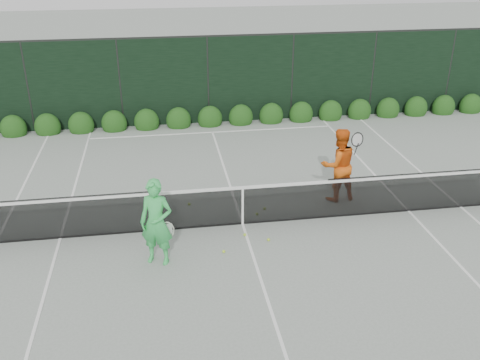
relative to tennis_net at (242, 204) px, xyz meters
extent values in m
plane|color=gray|center=(0.02, 0.00, -0.53)|extent=(80.00, 80.00, 0.00)
cube|color=black|center=(-4.18, 0.00, -0.02)|extent=(4.40, 0.01, 1.02)
cube|color=black|center=(0.02, 0.00, -0.05)|extent=(4.00, 0.01, 0.96)
cube|color=black|center=(4.22, 0.00, -0.02)|extent=(4.40, 0.01, 1.02)
cube|color=white|center=(0.02, 0.00, 0.41)|extent=(12.80, 0.03, 0.07)
cube|color=black|center=(0.02, 0.00, -0.51)|extent=(12.80, 0.02, 0.04)
cube|color=white|center=(0.02, 0.00, -0.07)|extent=(0.05, 0.03, 0.91)
imported|color=#3AC65B|center=(-1.93, -1.26, 0.39)|extent=(0.78, 0.65, 1.84)
torus|color=beige|center=(-1.73, -1.16, 0.14)|extent=(0.30, 0.07, 0.30)
cylinder|color=black|center=(-1.73, -1.16, -0.10)|extent=(0.10, 0.03, 0.30)
imported|color=#E25C13|center=(2.58, 0.92, 0.41)|extent=(1.01, 0.83, 1.89)
torus|color=black|center=(2.93, 0.72, 1.14)|extent=(0.30, 0.03, 0.30)
cylinder|color=black|center=(2.93, 0.72, 0.90)|extent=(0.10, 0.03, 0.30)
cube|color=white|center=(5.51, 0.00, -0.53)|extent=(0.06, 23.77, 0.01)
cube|color=white|center=(-4.09, 0.00, -0.53)|extent=(0.06, 23.77, 0.01)
cube|color=white|center=(4.14, 0.00, -0.53)|extent=(0.06, 23.77, 0.01)
cube|color=white|center=(0.02, 11.88, -0.53)|extent=(11.03, 0.06, 0.01)
cube|color=white|center=(0.02, 6.40, -0.53)|extent=(8.23, 0.06, 0.01)
cube|color=white|center=(0.02, 0.00, -0.53)|extent=(0.06, 12.80, 0.01)
cube|color=black|center=(0.02, 7.50, 0.97)|extent=(32.00, 0.06, 3.00)
cube|color=#262826|center=(0.02, 7.50, 2.50)|extent=(32.00, 0.06, 0.06)
cylinder|color=#262826|center=(-5.98, 7.50, 0.97)|extent=(0.08, 0.08, 3.00)
cylinder|color=#262826|center=(-2.98, 7.50, 0.97)|extent=(0.08, 0.08, 3.00)
cylinder|color=#262826|center=(0.02, 7.50, 0.97)|extent=(0.08, 0.08, 3.00)
cylinder|color=#262826|center=(3.02, 7.50, 0.97)|extent=(0.08, 0.08, 3.00)
cylinder|color=#262826|center=(6.02, 7.50, 0.97)|extent=(0.08, 0.08, 3.00)
cylinder|color=#262826|center=(9.02, 7.50, 0.97)|extent=(0.08, 0.08, 3.00)
ellipsoid|color=#113A10|center=(-6.58, 7.15, -0.30)|extent=(0.86, 0.65, 0.94)
ellipsoid|color=#113A10|center=(-5.48, 7.15, -0.30)|extent=(0.86, 0.65, 0.94)
ellipsoid|color=#113A10|center=(-4.38, 7.15, -0.30)|extent=(0.86, 0.65, 0.94)
ellipsoid|color=#113A10|center=(-3.28, 7.15, -0.30)|extent=(0.86, 0.65, 0.94)
ellipsoid|color=#113A10|center=(-2.18, 7.15, -0.30)|extent=(0.86, 0.65, 0.94)
ellipsoid|color=#113A10|center=(-1.08, 7.15, -0.30)|extent=(0.86, 0.65, 0.94)
ellipsoid|color=#113A10|center=(0.02, 7.15, -0.30)|extent=(0.86, 0.65, 0.94)
ellipsoid|color=#113A10|center=(1.12, 7.15, -0.30)|extent=(0.86, 0.65, 0.94)
ellipsoid|color=#113A10|center=(2.22, 7.15, -0.30)|extent=(0.86, 0.65, 0.94)
ellipsoid|color=#113A10|center=(3.32, 7.15, -0.30)|extent=(0.86, 0.65, 0.94)
ellipsoid|color=#113A10|center=(4.42, 7.15, -0.30)|extent=(0.86, 0.65, 0.94)
ellipsoid|color=#113A10|center=(5.52, 7.15, -0.30)|extent=(0.86, 0.65, 0.94)
ellipsoid|color=#113A10|center=(6.62, 7.15, -0.30)|extent=(0.86, 0.65, 0.94)
ellipsoid|color=#113A10|center=(7.72, 7.15, -0.30)|extent=(0.86, 0.65, 0.94)
ellipsoid|color=#113A10|center=(8.82, 7.15, -0.30)|extent=(0.86, 0.65, 0.94)
ellipsoid|color=#113A10|center=(9.92, 7.15, -0.30)|extent=(0.86, 0.65, 0.94)
sphere|color=#B3DC31|center=(0.44, 0.38, -0.50)|extent=(0.07, 0.07, 0.07)
sphere|color=#B3DC31|center=(-0.01, -0.54, -0.50)|extent=(0.07, 0.07, 0.07)
sphere|color=#B3DC31|center=(-0.57, -1.15, -0.50)|extent=(0.07, 0.07, 0.07)
sphere|color=#B3DC31|center=(-2.06, -0.29, -0.50)|extent=(0.07, 0.07, 0.07)
sphere|color=#B3DC31|center=(0.47, -0.83, -0.50)|extent=(0.07, 0.07, 0.07)
sphere|color=#B3DC31|center=(-1.14, 1.15, -0.50)|extent=(0.07, 0.07, 0.07)
sphere|color=#B3DC31|center=(0.67, 0.62, -0.50)|extent=(0.07, 0.07, 0.07)
camera|label=1|loc=(-1.73, -10.74, 5.65)|focal=40.00mm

